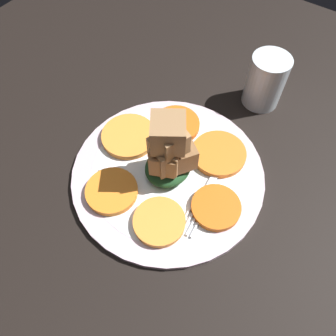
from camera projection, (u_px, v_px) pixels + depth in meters
table_slab at (168, 178)px, 54.43cm from camera, size 120.00×120.00×2.00cm
plate at (168, 173)px, 53.14cm from camera, size 31.00×31.00×1.05cm
carrot_slice_0 at (129, 136)px, 55.84cm from camera, size 9.29×9.29×1.00cm
carrot_slice_1 at (112, 191)px, 50.18cm from camera, size 8.05×8.05×1.00cm
carrot_slice_2 at (159, 221)px, 47.50cm from camera, size 7.70×7.70×1.00cm
carrot_slice_3 at (216, 207)px, 48.71cm from camera, size 7.46×7.46×1.00cm
carrot_slice_4 at (219, 154)px, 53.90cm from camera, size 8.97×8.97×1.00cm
carrot_slice_5 at (176, 125)px, 57.19cm from camera, size 8.20×8.20×1.00cm
center_pile at (169, 154)px, 48.07cm from camera, size 7.78×8.01×12.21cm
fork at (209, 186)px, 50.95cm from camera, size 18.78×4.00×0.40cm
water_glass at (266, 81)px, 58.33cm from camera, size 6.83×6.83×9.71cm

